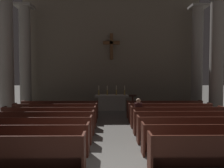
{
  "coord_description": "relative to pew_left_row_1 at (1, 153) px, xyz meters",
  "views": [
    {
      "loc": [
        -0.2,
        -5.42,
        2.42
      ],
      "look_at": [
        0.0,
        8.06,
        1.78
      ],
      "focal_mm": 35.71,
      "sensor_mm": 36.0,
      "label": 1
    }
  ],
  "objects": [
    {
      "name": "pew_right_row_5",
      "position": [
        5.67,
        4.47,
        0.0
      ],
      "size": [
        4.1,
        0.5,
        0.95
      ],
      "color": "#4C2319",
      "rests_on": "ground"
    },
    {
      "name": "column_left_fourth",
      "position": [
        -2.95,
        9.66,
        2.92
      ],
      "size": [
        1.11,
        1.11,
        6.97
      ],
      "color": "gray",
      "rests_on": "ground"
    },
    {
      "name": "candlestick_outer_right",
      "position": [
        3.69,
        9.21,
        0.73
      ],
      "size": [
        0.16,
        0.16,
        0.62
      ],
      "color": "#B79338",
      "rests_on": "altar"
    },
    {
      "name": "lectern",
      "position": [
        4.08,
        8.01,
        0.07
      ],
      "size": [
        0.44,
        0.36,
        1.15
      ],
      "color": "#4C2319",
      "rests_on": "ground"
    },
    {
      "name": "apse_with_cross",
      "position": [
        2.84,
        11.03,
        3.49
      ],
      "size": [
        12.77,
        0.47,
        7.93
      ],
      "color": "#706656",
      "rests_on": "ground"
    },
    {
      "name": "pew_left_row_2",
      "position": [
        0.0,
        1.12,
        0.0
      ],
      "size": [
        4.1,
        0.5,
        0.95
      ],
      "color": "#4C2319",
      "rests_on": "ground"
    },
    {
      "name": "altar",
      "position": [
        2.84,
        9.21,
        0.06
      ],
      "size": [
        2.2,
        0.9,
        1.01
      ],
      "color": "#A8A399",
      "rests_on": "ground"
    },
    {
      "name": "pew_left_row_6",
      "position": [
        0.0,
        5.59,
        0.0
      ],
      "size": [
        4.1,
        0.5,
        0.95
      ],
      "color": "#4C2319",
      "rests_on": "ground"
    },
    {
      "name": "candlestick_inner_left",
      "position": [
        2.54,
        9.21,
        0.73
      ],
      "size": [
        0.16,
        0.16,
        0.62
      ],
      "color": "#B79338",
      "rests_on": "altar"
    },
    {
      "name": "pew_right_row_7",
      "position": [
        5.67,
        6.7,
        0.0
      ],
      "size": [
        4.1,
        0.5,
        0.95
      ],
      "color": "#4C2319",
      "rests_on": "ground"
    },
    {
      "name": "column_left_third",
      "position": [
        -2.95,
        6.91,
        2.92
      ],
      "size": [
        1.11,
        1.11,
        6.97
      ],
      "color": "gray",
      "rests_on": "ground"
    },
    {
      "name": "column_right_third",
      "position": [
        8.63,
        6.91,
        2.92
      ],
      "size": [
        1.11,
        1.11,
        6.97
      ],
      "color": "gray",
      "rests_on": "ground"
    },
    {
      "name": "pew_left_row_4",
      "position": [
        0.0,
        3.35,
        0.0
      ],
      "size": [
        4.1,
        0.5,
        0.95
      ],
      "color": "#4C2319",
      "rests_on": "ground"
    },
    {
      "name": "pew_right_row_6",
      "position": [
        5.67,
        5.59,
        0.0
      ],
      "size": [
        4.1,
        0.5,
        0.95
      ],
      "color": "#4C2319",
      "rests_on": "ground"
    },
    {
      "name": "pew_left_row_3",
      "position": [
        0.0,
        2.23,
        0.0
      ],
      "size": [
        4.1,
        0.5,
        0.95
      ],
      "color": "#4C2319",
      "rests_on": "ground"
    },
    {
      "name": "pew_right_row_4",
      "position": [
        5.67,
        3.35,
        0.0
      ],
      "size": [
        4.1,
        0.5,
        0.95
      ],
      "color": "#4C2319",
      "rests_on": "ground"
    },
    {
      "name": "pew_left_row_1",
      "position": [
        0.0,
        0.0,
        0.0
      ],
      "size": [
        4.1,
        0.5,
        0.95
      ],
      "color": "#4C2319",
      "rests_on": "ground"
    },
    {
      "name": "column_right_fourth",
      "position": [
        8.63,
        9.66,
        2.92
      ],
      "size": [
        1.11,
        1.11,
        6.97
      ],
      "color": "gray",
      "rests_on": "ground"
    },
    {
      "name": "pew_right_row_3",
      "position": [
        5.67,
        2.23,
        0.0
      ],
      "size": [
        4.1,
        0.5,
        0.95
      ],
      "color": "#4C2319",
      "rests_on": "ground"
    },
    {
      "name": "pew_left_row_5",
      "position": [
        0.0,
        4.47,
        0.0
      ],
      "size": [
        4.1,
        0.5,
        0.95
      ],
      "color": "#4C2319",
      "rests_on": "ground"
    },
    {
      "name": "pew_left_row_7",
      "position": [
        0.0,
        6.7,
        0.0
      ],
      "size": [
        4.1,
        0.5,
        0.95
      ],
      "color": "#4C2319",
      "rests_on": "ground"
    },
    {
      "name": "lone_worshipper",
      "position": [
        3.96,
        4.51,
        0.22
      ],
      "size": [
        0.32,
        0.43,
        1.32
      ],
      "color": "#26262B",
      "rests_on": "ground"
    },
    {
      "name": "pew_right_row_2",
      "position": [
        5.67,
        1.12,
        0.0
      ],
      "size": [
        4.1,
        0.5,
        0.95
      ],
      "color": "#4C2319",
      "rests_on": "ground"
    },
    {
      "name": "candlestick_inner_right",
      "position": [
        3.14,
        9.21,
        0.73
      ],
      "size": [
        0.16,
        0.16,
        0.62
      ],
      "color": "#B79338",
      "rests_on": "altar"
    },
    {
      "name": "candlestick_outer_left",
      "position": [
        1.99,
        9.21,
        0.73
      ],
      "size": [
        0.16,
        0.16,
        0.62
      ],
      "color": "#B79338",
      "rests_on": "altar"
    }
  ]
}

